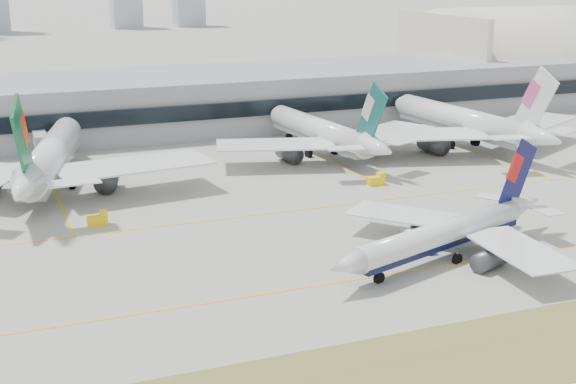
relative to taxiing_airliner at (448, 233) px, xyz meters
name	(u,v)px	position (x,y,z in m)	size (l,w,h in m)	color
ground	(286,276)	(-26.75, 2.03, -4.08)	(3000.00, 3000.00, 0.00)	#A3A198
taxiing_airliner	(448,233)	(0.00, 0.00, 0.00)	(48.79, 41.40, 16.91)	white
widebody_eva	(49,160)	(-54.37, 63.25, 2.36)	(65.79, 65.67, 24.23)	white
widebody_cathay	(324,133)	(9.76, 69.94, 1.51)	(58.76, 57.76, 21.04)	white
widebody_china_air	(467,123)	(46.86, 65.31, 2.15)	(65.42, 64.30, 23.42)	white
terminal	(133,104)	(-26.75, 116.86, 3.43)	(280.00, 43.10, 15.00)	gray
hangar	(542,88)	(127.82, 137.03, -3.94)	(91.00, 60.00, 60.00)	beige
gse_b	(98,219)	(-48.95, 36.91, -3.03)	(3.55, 2.00, 2.60)	yellow
gse_c	(376,180)	(9.64, 42.47, -3.03)	(3.55, 2.00, 2.60)	yellow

